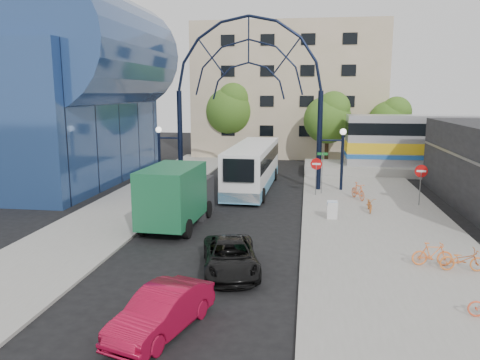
% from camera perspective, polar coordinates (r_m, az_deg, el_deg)
% --- Properties ---
extents(ground, '(120.00, 120.00, 0.00)m').
position_cam_1_polar(ground, '(20.61, -3.97, -8.89)').
color(ground, black).
rests_on(ground, ground).
extents(sidewalk_east, '(8.00, 56.00, 0.12)m').
position_cam_1_polar(sidewalk_east, '(24.27, 17.06, -6.16)').
color(sidewalk_east, gray).
rests_on(sidewalk_east, ground).
extents(plaza_west, '(5.00, 50.00, 0.12)m').
position_cam_1_polar(plaza_west, '(28.00, -14.48, -3.80)').
color(plaza_west, gray).
rests_on(plaza_west, ground).
extents(gateway_arch, '(13.64, 0.44, 12.10)m').
position_cam_1_polar(gateway_arch, '(33.27, 1.05, 13.53)').
color(gateway_arch, black).
rests_on(gateway_arch, ground).
extents(stop_sign, '(0.80, 0.07, 2.50)m').
position_cam_1_polar(stop_sign, '(31.36, 9.28, 1.54)').
color(stop_sign, slate).
rests_on(stop_sign, sidewalk_east).
extents(do_not_enter_sign, '(0.76, 0.07, 2.48)m').
position_cam_1_polar(do_not_enter_sign, '(30.16, 21.20, 0.56)').
color(do_not_enter_sign, slate).
rests_on(do_not_enter_sign, sidewalk_east).
extents(street_name_sign, '(0.70, 0.70, 2.80)m').
position_cam_1_polar(street_name_sign, '(31.94, 9.99, 1.93)').
color(street_name_sign, slate).
rests_on(street_name_sign, sidewalk_east).
extents(sandwich_board, '(0.55, 0.61, 0.99)m').
position_cam_1_polar(sandwich_board, '(25.73, 11.19, -3.36)').
color(sandwich_board, white).
rests_on(sandwich_board, sidewalk_east).
extents(transit_hall, '(16.50, 18.00, 14.50)m').
position_cam_1_polar(transit_hall, '(39.15, -21.92, 9.62)').
color(transit_hall, navy).
rests_on(transit_hall, ground).
extents(apartment_block, '(20.00, 12.10, 14.00)m').
position_cam_1_polar(apartment_block, '(53.98, 6.03, 10.72)').
color(apartment_block, tan).
rests_on(apartment_block, ground).
extents(tree_north_a, '(4.48, 4.48, 7.00)m').
position_cam_1_polar(tree_north_a, '(45.00, 10.80, 7.56)').
color(tree_north_a, '#382314').
rests_on(tree_north_a, ground).
extents(tree_north_b, '(5.12, 5.12, 8.00)m').
position_cam_1_polar(tree_north_b, '(49.58, -1.13, 8.78)').
color(tree_north_b, '#382314').
rests_on(tree_north_b, ground).
extents(tree_north_c, '(4.16, 4.16, 6.50)m').
position_cam_1_polar(tree_north_c, '(47.64, 17.96, 7.00)').
color(tree_north_c, '#382314').
rests_on(tree_north_c, ground).
extents(city_bus, '(3.02, 11.74, 3.20)m').
position_cam_1_polar(city_bus, '(33.62, 1.57, 1.73)').
color(city_bus, white).
rests_on(city_bus, ground).
extents(green_truck, '(2.74, 6.54, 3.25)m').
position_cam_1_polar(green_truck, '(24.47, -7.61, -1.86)').
color(green_truck, black).
rests_on(green_truck, ground).
extents(black_suv, '(2.99, 4.78, 1.23)m').
position_cam_1_polar(black_suv, '(18.36, -1.18, -9.31)').
color(black_suv, black).
rests_on(black_suv, ground).
extents(red_sedan, '(2.48, 4.20, 1.31)m').
position_cam_1_polar(red_sedan, '(14.22, -9.53, -15.48)').
color(red_sedan, maroon).
rests_on(red_sedan, ground).
extents(bike_near_a, '(0.57, 1.59, 0.83)m').
position_cam_1_polar(bike_near_a, '(27.95, 15.54, -2.87)').
color(bike_near_a, '#CA6928').
rests_on(bike_near_a, sidewalk_east).
extents(bike_near_b, '(1.10, 1.83, 1.06)m').
position_cam_1_polar(bike_near_b, '(30.88, 14.19, -1.32)').
color(bike_near_b, orange).
rests_on(bike_near_b, sidewalk_east).
extents(bike_far_a, '(1.72, 0.66, 0.89)m').
position_cam_1_polar(bike_far_a, '(20.08, 25.48, -8.76)').
color(bike_far_a, orange).
rests_on(bike_far_a, sidewalk_east).
extents(bike_far_b, '(1.61, 0.55, 0.95)m').
position_cam_1_polar(bike_far_b, '(20.16, 22.39, -8.36)').
color(bike_far_b, orange).
rests_on(bike_far_b, sidewalk_east).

